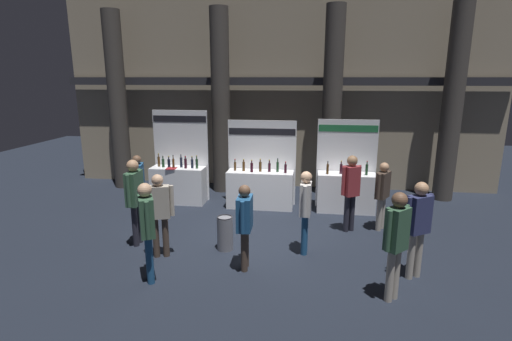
% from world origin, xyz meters
% --- Properties ---
extents(ground_plane, '(27.20, 27.20, 0.00)m').
position_xyz_m(ground_plane, '(0.00, 0.00, 0.00)').
color(ground_plane, black).
extents(hall_colonnade, '(13.60, 1.29, 6.11)m').
position_xyz_m(hall_colonnade, '(-0.00, 4.22, 2.98)').
color(hall_colonnade, gray).
rests_on(hall_colonnade, ground_plane).
extents(exhibitor_booth_0, '(1.58, 0.69, 2.59)m').
position_xyz_m(exhibitor_booth_0, '(-2.59, 2.22, 0.64)').
color(exhibitor_booth_0, white).
rests_on(exhibitor_booth_0, ground_plane).
extents(exhibitor_booth_1, '(1.87, 0.66, 2.35)m').
position_xyz_m(exhibitor_booth_1, '(-0.25, 2.12, 0.61)').
color(exhibitor_booth_1, white).
rests_on(exhibitor_booth_1, ground_plane).
extents(exhibitor_booth_2, '(1.57, 0.66, 2.41)m').
position_xyz_m(exhibitor_booth_2, '(2.04, 2.11, 0.62)').
color(exhibitor_booth_2, white).
rests_on(exhibitor_booth_2, ground_plane).
extents(trash_bin, '(0.33, 0.33, 0.72)m').
position_xyz_m(trash_bin, '(-0.63, -0.70, 0.36)').
color(trash_bin, slate).
rests_on(trash_bin, ground_plane).
extents(visitor_0, '(0.24, 0.63, 1.85)m').
position_xyz_m(visitor_0, '(-2.53, -0.69, 1.13)').
color(visitor_0, '#23232D').
rests_on(visitor_0, ground_plane).
extents(visitor_1, '(0.27, 0.63, 1.62)m').
position_xyz_m(visitor_1, '(-0.08, -1.46, 0.98)').
color(visitor_1, '#47382D').
rests_on(visitor_1, ground_plane).
extents(visitor_2, '(0.44, 0.39, 1.79)m').
position_xyz_m(visitor_2, '(2.00, 0.67, 1.07)').
color(visitor_2, '#23232D').
rests_on(visitor_2, ground_plane).
extents(visitor_3, '(0.23, 0.53, 1.71)m').
position_xyz_m(visitor_3, '(1.00, -0.64, 1.01)').
color(visitor_3, navy).
rests_on(visitor_3, ground_plane).
extents(visitor_4, '(0.49, 0.40, 1.76)m').
position_xyz_m(visitor_4, '(2.94, -1.36, 1.06)').
color(visitor_4, '#ADA393').
rests_on(visitor_4, ground_plane).
extents(visitor_5, '(0.41, 0.55, 1.78)m').
position_xyz_m(visitor_5, '(-1.65, -2.13, 1.08)').
color(visitor_5, navy).
rests_on(visitor_5, ground_plane).
extents(visitor_6, '(0.41, 0.41, 1.80)m').
position_xyz_m(visitor_6, '(2.41, -2.16, 1.08)').
color(visitor_6, '#ADA393').
rests_on(visitor_6, ground_plane).
extents(visitor_7, '(0.36, 0.59, 1.62)m').
position_xyz_m(visitor_7, '(-3.16, 0.83, 0.97)').
color(visitor_7, navy).
rests_on(visitor_7, ground_plane).
extents(visitor_8, '(0.57, 0.31, 1.69)m').
position_xyz_m(visitor_8, '(-1.81, -1.19, 1.00)').
color(visitor_8, '#47382D').
rests_on(visitor_8, ground_plane).
extents(visitor_9, '(0.39, 0.52, 1.61)m').
position_xyz_m(visitor_9, '(2.74, 0.88, 0.95)').
color(visitor_9, '#ADA393').
rests_on(visitor_9, ground_plane).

